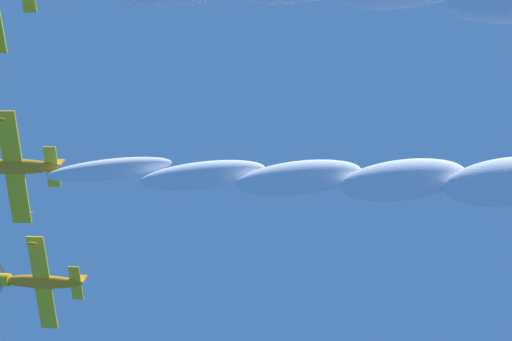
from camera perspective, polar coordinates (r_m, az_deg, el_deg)
airplane_left_wingman at (r=63.07m, az=-15.95°, el=0.25°), size 7.26×7.83×2.65m
airplane_right_wingman at (r=71.47m, az=-14.14°, el=-7.08°), size 7.30×7.86×2.79m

